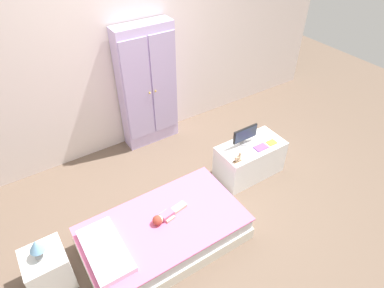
{
  "coord_description": "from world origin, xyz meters",
  "views": [
    {
      "loc": [
        -1.28,
        -1.98,
        2.86
      ],
      "look_at": [
        0.24,
        0.37,
        0.6
      ],
      "focal_mm": 30.85,
      "sensor_mm": 36.0,
      "label": 1
    }
  ],
  "objects_px": {
    "rocking_horse_toy": "(238,157)",
    "book_yellow": "(272,143)",
    "bed": "(164,233)",
    "nightstand": "(48,269)",
    "book_purple": "(261,147)",
    "table_lamp": "(36,246)",
    "tv_monitor": "(245,135)",
    "tv_stand": "(249,159)",
    "wardrobe": "(148,87)",
    "doll": "(164,217)"
  },
  "relations": [
    {
      "from": "table_lamp",
      "to": "tv_monitor",
      "type": "height_order",
      "value": "tv_monitor"
    },
    {
      "from": "rocking_horse_toy",
      "to": "table_lamp",
      "type": "bearing_deg",
      "value": -179.79
    },
    {
      "from": "bed",
      "to": "tv_monitor",
      "type": "distance_m",
      "value": 1.43
    },
    {
      "from": "tv_monitor",
      "to": "nightstand",
      "type": "bearing_deg",
      "value": -174.98
    },
    {
      "from": "tv_monitor",
      "to": "bed",
      "type": "bearing_deg",
      "value": -163.23
    },
    {
      "from": "doll",
      "to": "nightstand",
      "type": "distance_m",
      "value": 1.09
    },
    {
      "from": "wardrobe",
      "to": "tv_stand",
      "type": "height_order",
      "value": "wardrobe"
    },
    {
      "from": "bed",
      "to": "rocking_horse_toy",
      "type": "height_order",
      "value": "rocking_horse_toy"
    },
    {
      "from": "wardrobe",
      "to": "tv_monitor",
      "type": "height_order",
      "value": "wardrobe"
    },
    {
      "from": "bed",
      "to": "tv_stand",
      "type": "distance_m",
      "value": 1.4
    },
    {
      "from": "table_lamp",
      "to": "wardrobe",
      "type": "xyz_separation_m",
      "value": [
        1.74,
        1.41,
        0.25
      ]
    },
    {
      "from": "rocking_horse_toy",
      "to": "book_yellow",
      "type": "bearing_deg",
      "value": 3.69
    },
    {
      "from": "nightstand",
      "to": "tv_stand",
      "type": "height_order",
      "value": "tv_stand"
    },
    {
      "from": "tv_stand",
      "to": "rocking_horse_toy",
      "type": "distance_m",
      "value": 0.43
    },
    {
      "from": "nightstand",
      "to": "rocking_horse_toy",
      "type": "xyz_separation_m",
      "value": [
        2.1,
        0.01,
        0.29
      ]
    },
    {
      "from": "tv_stand",
      "to": "nightstand",
      "type": "bearing_deg",
      "value": -176.77
    },
    {
      "from": "bed",
      "to": "book_purple",
      "type": "bearing_deg",
      "value": 9.14
    },
    {
      "from": "tv_monitor",
      "to": "book_yellow",
      "type": "height_order",
      "value": "tv_monitor"
    },
    {
      "from": "bed",
      "to": "tv_monitor",
      "type": "height_order",
      "value": "tv_monitor"
    },
    {
      "from": "tv_stand",
      "to": "tv_monitor",
      "type": "bearing_deg",
      "value": 127.62
    },
    {
      "from": "bed",
      "to": "rocking_horse_toy",
      "type": "distance_m",
      "value": 1.12
    },
    {
      "from": "tv_stand",
      "to": "book_purple",
      "type": "height_order",
      "value": "book_purple"
    },
    {
      "from": "book_purple",
      "to": "book_yellow",
      "type": "relative_size",
      "value": 1.41
    },
    {
      "from": "bed",
      "to": "nightstand",
      "type": "bearing_deg",
      "value": 169.98
    },
    {
      "from": "wardrobe",
      "to": "nightstand",
      "type": "bearing_deg",
      "value": -141.05
    },
    {
      "from": "nightstand",
      "to": "table_lamp",
      "type": "relative_size",
      "value": 2.03
    },
    {
      "from": "bed",
      "to": "wardrobe",
      "type": "bearing_deg",
      "value": 66.63
    },
    {
      "from": "book_purple",
      "to": "tv_stand",
      "type": "bearing_deg",
      "value": 122.47
    },
    {
      "from": "doll",
      "to": "tv_stand",
      "type": "distance_m",
      "value": 1.37
    },
    {
      "from": "bed",
      "to": "book_yellow",
      "type": "bearing_deg",
      "value": 8.19
    },
    {
      "from": "rocking_horse_toy",
      "to": "tv_monitor",
      "type": "bearing_deg",
      "value": 38.01
    },
    {
      "from": "table_lamp",
      "to": "book_purple",
      "type": "height_order",
      "value": "table_lamp"
    },
    {
      "from": "table_lamp",
      "to": "doll",
      "type": "bearing_deg",
      "value": -7.65
    },
    {
      "from": "tv_stand",
      "to": "book_yellow",
      "type": "relative_size",
      "value": 7.23
    },
    {
      "from": "rocking_horse_toy",
      "to": "nightstand",
      "type": "bearing_deg",
      "value": -179.79
    },
    {
      "from": "bed",
      "to": "nightstand",
      "type": "xyz_separation_m",
      "value": [
        -1.05,
        0.19,
        0.06
      ]
    },
    {
      "from": "table_lamp",
      "to": "tv_stand",
      "type": "distance_m",
      "value": 2.44
    },
    {
      "from": "nightstand",
      "to": "book_purple",
      "type": "bearing_deg",
      "value": 0.98
    },
    {
      "from": "tv_monitor",
      "to": "rocking_horse_toy",
      "type": "height_order",
      "value": "tv_monitor"
    },
    {
      "from": "wardrobe",
      "to": "doll",
      "type": "bearing_deg",
      "value": -113.13
    },
    {
      "from": "tv_monitor",
      "to": "book_yellow",
      "type": "bearing_deg",
      "value": -30.28
    },
    {
      "from": "tv_stand",
      "to": "rocking_horse_toy",
      "type": "xyz_separation_m",
      "value": [
        -0.31,
        -0.13,
        0.28
      ]
    },
    {
      "from": "bed",
      "to": "tv_stand",
      "type": "xyz_separation_m",
      "value": [
        1.36,
        0.32,
        0.07
      ]
    },
    {
      "from": "tv_stand",
      "to": "bed",
      "type": "bearing_deg",
      "value": -166.66
    },
    {
      "from": "book_yellow",
      "to": "rocking_horse_toy",
      "type": "bearing_deg",
      "value": -176.31
    },
    {
      "from": "rocking_horse_toy",
      "to": "book_purple",
      "type": "height_order",
      "value": "rocking_horse_toy"
    },
    {
      "from": "book_yellow",
      "to": "doll",
      "type": "bearing_deg",
      "value": -173.16
    },
    {
      "from": "wardrobe",
      "to": "tv_monitor",
      "type": "relative_size",
      "value": 4.89
    },
    {
      "from": "nightstand",
      "to": "wardrobe",
      "type": "relative_size",
      "value": 0.26
    },
    {
      "from": "wardrobe",
      "to": "tv_stand",
      "type": "distance_m",
      "value": 1.55
    }
  ]
}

